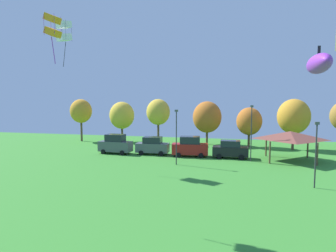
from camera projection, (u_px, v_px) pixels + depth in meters
The scene contains 17 objects.
kite_flying_1 at pixel (318, 64), 17.58m from camera, with size 1.51×5.27×1.68m.
kite_flying_2 at pixel (53, 26), 19.98m from camera, with size 1.03×0.93×3.34m.
kite_flying_5 at pixel (64, 31), 33.55m from camera, with size 1.76×1.80×5.11m.
parked_car_leftmost at pixel (115, 144), 41.09m from camera, with size 4.64×2.19×2.67m.
parked_car_second_from_left at pixel (153, 146), 40.45m from camera, with size 4.45×2.21×2.39m.
parked_car_third_from_left at pixel (190, 147), 39.00m from camera, with size 4.83×2.46×2.63m.
parked_car_rightmost_in_row at pixel (230, 149), 37.89m from camera, with size 4.44×2.05×2.26m.
park_pavilion at pixel (290, 135), 36.21m from camera, with size 6.55×6.10×3.60m.
light_post_0 at pixel (176, 134), 33.86m from camera, with size 0.36×0.20×6.28m.
light_post_2 at pixel (316, 151), 24.92m from camera, with size 0.36×0.20×5.59m.
light_post_3 at pixel (251, 130), 35.64m from camera, with size 0.36×0.20×6.75m.
treeline_tree_0 at pixel (81, 111), 53.00m from camera, with size 3.82×3.82×7.47m.
treeline_tree_1 at pixel (122, 115), 52.35m from camera, with size 4.31×4.31×7.02m.
treeline_tree_2 at pixel (158, 112), 49.89m from camera, with size 3.93×3.93×7.49m.
treeline_tree_3 at pixel (207, 117), 49.14m from camera, with size 4.70×4.70×7.12m.
treeline_tree_4 at pixel (249, 121), 46.52m from camera, with size 3.92×3.92×6.19m.
treeline_tree_5 at pixel (294, 117), 44.02m from camera, with size 4.69×4.69×7.51m.
Camera 1 is at (3.05, 2.82, 7.44)m, focal length 32.00 mm.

